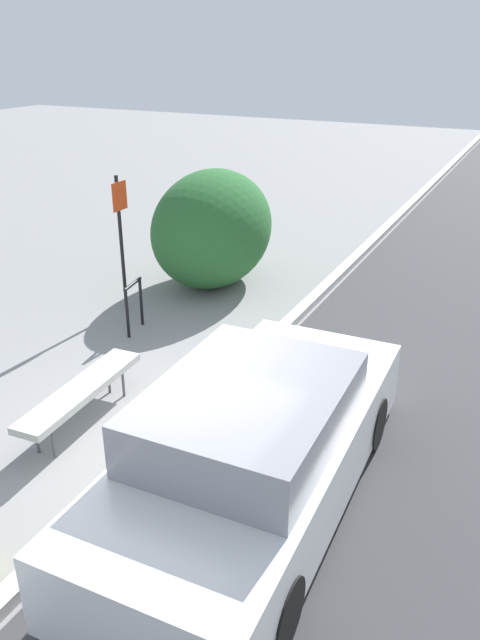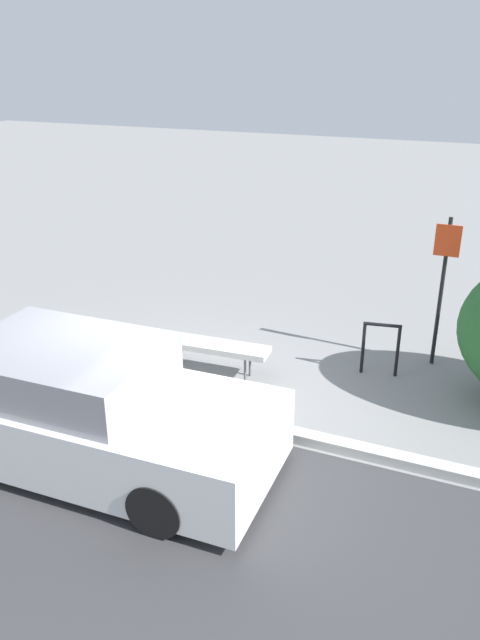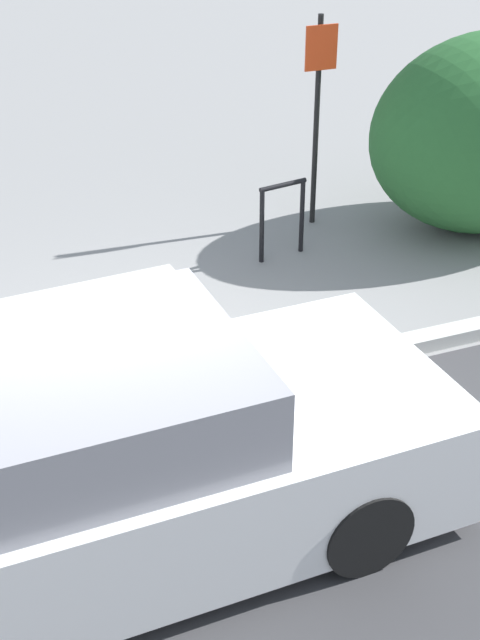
{
  "view_description": "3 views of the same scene",
  "coord_description": "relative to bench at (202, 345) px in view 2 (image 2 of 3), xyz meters",
  "views": [
    {
      "loc": [
        -5.0,
        -3.42,
        4.3
      ],
      "look_at": [
        1.6,
        -0.12,
        0.95
      ],
      "focal_mm": 35.0,
      "sensor_mm": 36.0,
      "label": 1
    },
    {
      "loc": [
        3.71,
        -6.28,
        4.42
      ],
      "look_at": [
        0.47,
        1.29,
        0.89
      ],
      "focal_mm": 35.0,
      "sensor_mm": 36.0,
      "label": 2
    },
    {
      "loc": [
        -1.19,
        -5.6,
        4.15
      ],
      "look_at": [
        0.94,
        -0.24,
        0.8
      ],
      "focal_mm": 50.0,
      "sensor_mm": 36.0,
      "label": 3
    }
  ],
  "objects": [
    {
      "name": "bench",
      "position": [
        0.0,
        0.0,
        0.0
      ],
      "size": [
        2.06,
        0.53,
        0.5
      ],
      "rotation": [
        0.0,
        0.0,
        0.06
      ],
      "color": "#515156",
      "rests_on": "ground_plane"
    },
    {
      "name": "parked_car_near",
      "position": [
        -0.36,
        -2.47,
        0.21
      ],
      "size": [
        4.62,
        1.94,
        1.43
      ],
      "rotation": [
        0.0,
        0.0,
        0.03
      ],
      "color": "black",
      "rests_on": "ground_plane"
    },
    {
      "name": "sign_post",
      "position": [
        3.14,
        1.65,
        0.94
      ],
      "size": [
        0.36,
        0.08,
        2.3
      ],
      "color": "black",
      "rests_on": "ground_plane"
    },
    {
      "name": "fire_hydrant",
      "position": [
        -2.34,
        -0.74,
        -0.04
      ],
      "size": [
        0.36,
        0.22,
        0.77
      ],
      "color": "gold",
      "rests_on": "ground_plane"
    },
    {
      "name": "curb",
      "position": [
        0.09,
        -1.17,
        -0.38
      ],
      "size": [
        60.0,
        0.2,
        0.13
      ],
      "color": "#B7B7B2",
      "rests_on": "ground_plane"
    },
    {
      "name": "ground_plane",
      "position": [
        0.09,
        -1.17,
        -0.45
      ],
      "size": [
        60.0,
        60.0,
        0.0
      ],
      "primitive_type": "plane",
      "color": "gray"
    },
    {
      "name": "bike_rack",
      "position": [
        2.45,
        0.97,
        0.05
      ],
      "size": [
        0.55,
        0.14,
        0.83
      ],
      "rotation": [
        0.0,
        0.0,
        0.17
      ],
      "color": "black",
      "rests_on": "ground_plane"
    }
  ]
}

